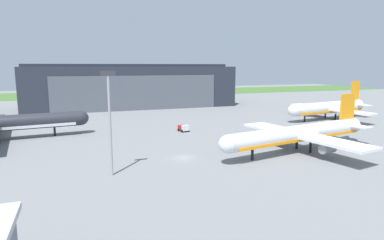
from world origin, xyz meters
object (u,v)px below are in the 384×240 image
maintenance_hangar (132,86)px  airliner_near_left (299,134)px  airliner_far_right (328,108)px  apron_light_mast (110,115)px  stair_truck (184,128)px

maintenance_hangar → airliner_near_left: maintenance_hangar is taller
airliner_near_left → airliner_far_right: bearing=41.4°
airliner_near_left → apron_light_mast: apron_light_mast is taller
maintenance_hangar → airliner_far_right: bearing=-45.7°
airliner_far_right → airliner_near_left: 51.06m
apron_light_mast → stair_truck: bearing=53.7°
airliner_far_right → airliner_near_left: (-38.29, -33.78, -0.04)m
airliner_far_right → stair_truck: (-55.44, -3.70, -2.95)m
maintenance_hangar → airliner_near_left: bearing=-77.5°
stair_truck → apron_light_mast: (-23.84, -32.46, 9.58)m
maintenance_hangar → airliner_far_right: 85.20m
airliner_far_right → apron_light_mast: bearing=-155.5°
stair_truck → apron_light_mast: bearing=-126.3°
maintenance_hangar → airliner_far_right: maintenance_hangar is taller
airliner_far_right → apron_light_mast: size_ratio=2.04×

